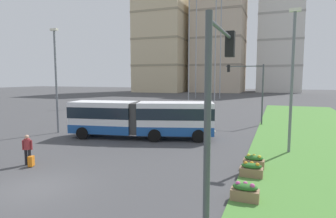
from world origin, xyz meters
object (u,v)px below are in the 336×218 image
(flower_planter_1, at_px, (251,170))
(streetlight_left, at_px, (56,76))
(traffic_light_near_right, at_px, (217,101))
(rolling_suitcase, at_px, (31,161))
(car_maroon_sedan, at_px, (148,110))
(apartment_tower_west, at_px, (164,30))
(flower_planter_2, at_px, (254,161))
(streetlight_median, at_px, (292,76))
(apartment_tower_centre, at_px, (281,18))
(flower_planter_0, at_px, (245,192))
(apartment_tower_westcentre, at_px, (219,41))
(pedestrian_crossing, at_px, (27,148))
(traffic_light_far_right, at_px, (251,84))
(articulated_bus, at_px, (141,118))

(flower_planter_1, distance_m, streetlight_left, 19.04)
(streetlight_left, bearing_deg, traffic_light_near_right, -37.10)
(flower_planter_1, bearing_deg, rolling_suitcase, -167.68)
(car_maroon_sedan, xyz_separation_m, apartment_tower_west, (-23.96, 65.32, 22.11))
(flower_planter_2, xyz_separation_m, streetlight_median, (1.90, 4.32, 4.67))
(traffic_light_near_right, distance_m, apartment_tower_centre, 108.23)
(car_maroon_sedan, height_order, traffic_light_near_right, traffic_light_near_right)
(car_maroon_sedan, bearing_deg, streetlight_median, -40.23)
(streetlight_median, bearing_deg, rolling_suitcase, -148.35)
(car_maroon_sedan, relative_size, apartment_tower_west, 0.10)
(flower_planter_0, height_order, apartment_tower_west, apartment_tower_west)
(flower_planter_2, relative_size, traffic_light_near_right, 0.17)
(apartment_tower_westcentre, bearing_deg, flower_planter_2, -77.75)
(rolling_suitcase, xyz_separation_m, traffic_light_near_right, (11.26, -4.39, 4.02))
(pedestrian_crossing, bearing_deg, apartment_tower_west, 107.01)
(flower_planter_0, xyz_separation_m, flower_planter_2, (0.00, 4.45, 0.00))
(flower_planter_2, distance_m, traffic_light_near_right, 9.31)
(traffic_light_far_right, relative_size, apartment_tower_centre, 0.12)
(pedestrian_crossing, height_order, flower_planter_2, pedestrian_crossing)
(flower_planter_1, bearing_deg, traffic_light_near_right, -93.30)
(pedestrian_crossing, bearing_deg, apartment_tower_centre, 82.51)
(traffic_light_far_right, distance_m, streetlight_left, 19.34)
(pedestrian_crossing, bearing_deg, flower_planter_1, 10.97)
(streetlight_left, height_order, apartment_tower_westcentre, apartment_tower_westcentre)
(rolling_suitcase, relative_size, streetlight_median, 0.10)
(traffic_light_near_right, distance_m, apartment_tower_westcentre, 100.39)
(flower_planter_1, bearing_deg, articulated_bus, 144.75)
(articulated_bus, xyz_separation_m, streetlight_left, (-8.14, -0.62, 3.43))
(pedestrian_crossing, distance_m, traffic_light_near_right, 13.01)
(rolling_suitcase, bearing_deg, streetlight_median, 31.65)
(streetlight_left, bearing_deg, flower_planter_0, -27.06)
(traffic_light_far_right, distance_m, apartment_tower_west, 80.09)
(pedestrian_crossing, height_order, apartment_tower_centre, apartment_tower_centre)
(articulated_bus, xyz_separation_m, flower_planter_0, (9.33, -9.55, -1.23))
(streetlight_left, bearing_deg, flower_planter_1, -18.87)
(apartment_tower_west, bearing_deg, apartment_tower_westcentre, 14.84)
(flower_planter_2, distance_m, apartment_tower_west, 95.23)
(pedestrian_crossing, distance_m, traffic_light_far_right, 22.30)
(flower_planter_1, xyz_separation_m, streetlight_left, (-17.47, 5.97, 4.66))
(traffic_light_far_right, xyz_separation_m, apartment_tower_west, (-37.34, 68.40, 18.49))
(traffic_light_far_right, height_order, traffic_light_near_right, traffic_light_far_right)
(rolling_suitcase, bearing_deg, apartment_tower_centre, 82.77)
(flower_planter_1, relative_size, streetlight_left, 0.12)
(apartment_tower_west, xyz_separation_m, apartment_tower_centre, (40.18, 13.50, 3.82))
(apartment_tower_west, bearing_deg, articulated_bus, -69.40)
(apartment_tower_westcentre, bearing_deg, streetlight_median, -75.93)
(streetlight_median, xyz_separation_m, apartment_tower_westcentre, (-21.26, 84.83, 13.32))
(pedestrian_crossing, bearing_deg, streetlight_median, 30.22)
(streetlight_left, relative_size, apartment_tower_centre, 0.17)
(flower_planter_1, xyz_separation_m, streetlight_median, (1.90, 5.81, 4.67))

